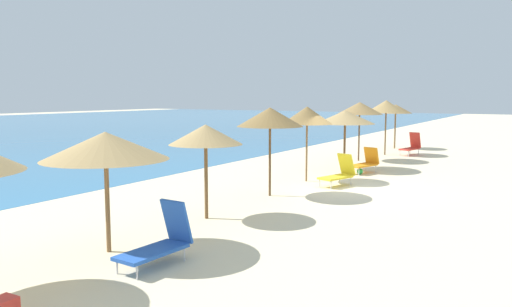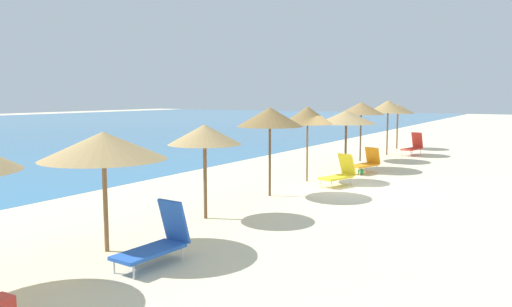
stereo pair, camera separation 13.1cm
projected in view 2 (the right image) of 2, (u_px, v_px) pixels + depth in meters
The scene contains 14 objects.
ground_plane at pixel (343, 188), 17.45m from camera, with size 160.00×160.00×0.00m, color beige.
beach_umbrella_2 at pixel (103, 146), 10.10m from camera, with size 2.57×2.57×2.50m.
beach_umbrella_3 at pixel (205, 135), 12.89m from camera, with size 1.93×1.93×2.49m.
beach_umbrella_4 at pixel (270, 117), 15.81m from camera, with size 2.13×2.13×2.86m.
beach_umbrella_5 at pixel (308, 115), 18.56m from camera, with size 1.91×1.91×2.83m.
beach_umbrella_6 at pixel (346, 117), 21.52m from camera, with size 2.58×2.58×2.59m.
beach_umbrella_7 at pixel (361, 108), 24.50m from camera, with size 2.27×2.27×2.92m.
beach_umbrella_8 at pixel (388, 106), 26.94m from camera, with size 2.13×2.13×2.99m.
beach_umbrella_9 at pixel (398, 109), 30.27m from camera, with size 1.98×1.98×2.71m.
lounge_chair_0 at pixel (340, 173), 17.84m from camera, with size 1.56×1.01×1.14m.
lounge_chair_1 at pixel (158, 241), 9.54m from camera, with size 1.59×0.72×1.19m.
lounge_chair_2 at pixel (413, 146), 27.07m from camera, with size 1.60×0.91×1.23m.
lounge_chair_3 at pixel (366, 162), 20.78m from camera, with size 1.61×1.05×1.06m.
beach_ball at pixel (361, 172), 20.43m from camera, with size 0.25×0.25×0.25m, color green.
Camera 2 is at (-16.32, -6.22, 3.22)m, focal length 34.84 mm.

